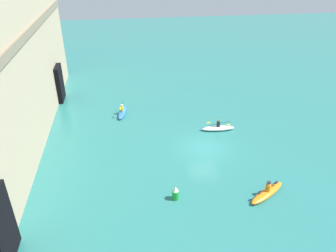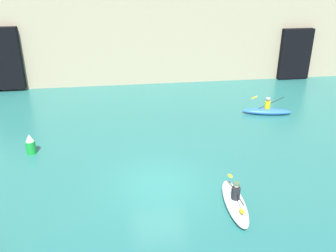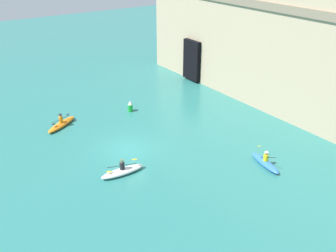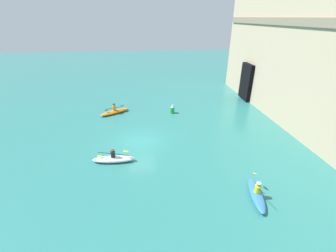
% 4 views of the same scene
% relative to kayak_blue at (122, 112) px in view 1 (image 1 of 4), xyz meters
% --- Properties ---
extents(ground_plane, '(120.00, 120.00, 0.00)m').
position_rel_kayak_blue_xyz_m(ground_plane, '(-7.79, -7.07, -0.24)').
color(ground_plane, '#28706B').
extents(kayak_blue, '(3.17, 1.35, 1.26)m').
position_rel_kayak_blue_xyz_m(kayak_blue, '(0.00, 0.00, 0.00)').
color(kayak_blue, blue).
rests_on(kayak_blue, ground).
extents(kayak_orange, '(2.56, 3.41, 1.18)m').
position_rel_kayak_blue_xyz_m(kayak_orange, '(-14.58, -9.94, 0.00)').
color(kayak_orange, orange).
rests_on(kayak_orange, ground).
extents(kayak_white, '(0.96, 3.23, 1.18)m').
position_rel_kayak_blue_xyz_m(kayak_white, '(-4.87, -9.12, 0.01)').
color(kayak_white, white).
rests_on(kayak_white, ground).
extents(marker_buoy, '(0.49, 0.49, 1.09)m').
position_rel_kayak_blue_xyz_m(marker_buoy, '(-13.98, -3.34, 0.26)').
color(marker_buoy, green).
rests_on(marker_buoy, ground).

